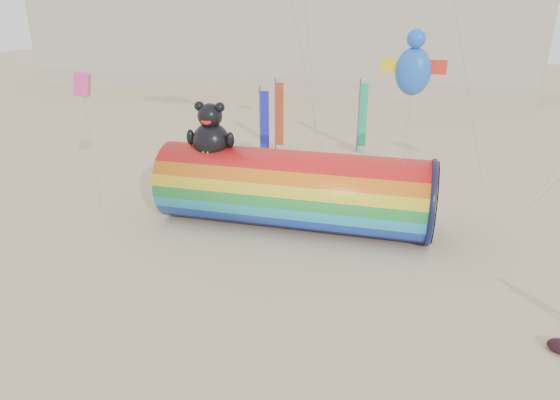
# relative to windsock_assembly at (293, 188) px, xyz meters

# --- Properties ---
(ground) EXTENTS (160.00, 160.00, 0.00)m
(ground) POSITION_rel_windsock_assembly_xyz_m (-0.42, -4.22, -1.97)
(ground) COLOR #CCB58C
(ground) RESTS_ON ground
(windsock_assembly) EXTENTS (12.90, 3.93, 5.95)m
(windsock_assembly) POSITION_rel_windsock_assembly_xyz_m (0.00, 0.00, 0.00)
(windsock_assembly) COLOR red
(windsock_assembly) RESTS_ON ground
(festival_banners) EXTENTS (6.48, 4.87, 5.20)m
(festival_banners) POSITION_rel_windsock_assembly_xyz_m (-2.16, 11.72, 0.66)
(festival_banners) COLOR #59595E
(festival_banners) RESTS_ON ground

